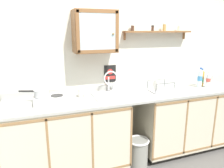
{
  "coord_description": "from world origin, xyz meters",
  "views": [
    {
      "loc": [
        -1.2,
        -2.18,
        1.8
      ],
      "look_at": [
        -0.26,
        0.45,
        1.09
      ],
      "focal_mm": 34.26,
      "sensor_mm": 36.0,
      "label": 1
    }
  ],
  "objects_px": {
    "warning_sign": "(110,74)",
    "bottle_opaque_white_1": "(208,80)",
    "bottle_water_clear_2": "(200,78)",
    "trash_bin": "(138,152)",
    "bottle_juice_amber_0": "(201,78)",
    "wall_cabinet": "(95,32)",
    "dish_rack": "(160,89)",
    "sink": "(112,96)",
    "hot_plate_stove": "(50,100)",
    "saucepan": "(41,93)",
    "mug": "(82,93)"
  },
  "relations": [
    {
      "from": "sink",
      "to": "bottle_water_clear_2",
      "type": "relative_size",
      "value": 1.67
    },
    {
      "from": "mug",
      "to": "saucepan",
      "type": "bearing_deg",
      "value": -175.21
    },
    {
      "from": "bottle_juice_amber_0",
      "to": "bottle_opaque_white_1",
      "type": "xyz_separation_m",
      "value": [
        0.03,
        -0.11,
        -0.01
      ]
    },
    {
      "from": "bottle_water_clear_2",
      "to": "bottle_opaque_white_1",
      "type": "bearing_deg",
      "value": -24.55
    },
    {
      "from": "bottle_opaque_white_1",
      "to": "bottle_water_clear_2",
      "type": "bearing_deg",
      "value": 155.45
    },
    {
      "from": "bottle_opaque_white_1",
      "to": "mug",
      "type": "height_order",
      "value": "bottle_opaque_white_1"
    },
    {
      "from": "trash_bin",
      "to": "wall_cabinet",
      "type": "bearing_deg",
      "value": 140.27
    },
    {
      "from": "saucepan",
      "to": "wall_cabinet",
      "type": "height_order",
      "value": "wall_cabinet"
    },
    {
      "from": "dish_rack",
      "to": "wall_cabinet",
      "type": "relative_size",
      "value": 0.58
    },
    {
      "from": "hot_plate_stove",
      "to": "wall_cabinet",
      "type": "distance_m",
      "value": 1.0
    },
    {
      "from": "sink",
      "to": "wall_cabinet",
      "type": "bearing_deg",
      "value": 145.02
    },
    {
      "from": "wall_cabinet",
      "to": "warning_sign",
      "type": "relative_size",
      "value": 2.21
    },
    {
      "from": "warning_sign",
      "to": "bottle_opaque_white_1",
      "type": "bearing_deg",
      "value": -14.74
    },
    {
      "from": "bottle_opaque_white_1",
      "to": "warning_sign",
      "type": "bearing_deg",
      "value": 165.26
    },
    {
      "from": "bottle_water_clear_2",
      "to": "wall_cabinet",
      "type": "bearing_deg",
      "value": 173.32
    },
    {
      "from": "bottle_water_clear_2",
      "to": "saucepan",
      "type": "bearing_deg",
      "value": 178.43
    },
    {
      "from": "saucepan",
      "to": "wall_cabinet",
      "type": "distance_m",
      "value": 1.0
    },
    {
      "from": "bottle_opaque_white_1",
      "to": "mug",
      "type": "bearing_deg",
      "value": 175.27
    },
    {
      "from": "mug",
      "to": "warning_sign",
      "type": "relative_size",
      "value": 0.53
    },
    {
      "from": "sink",
      "to": "dish_rack",
      "type": "bearing_deg",
      "value": -2.59
    },
    {
      "from": "sink",
      "to": "bottle_opaque_white_1",
      "type": "bearing_deg",
      "value": -4.02
    },
    {
      "from": "mug",
      "to": "warning_sign",
      "type": "height_order",
      "value": "warning_sign"
    },
    {
      "from": "mug",
      "to": "bottle_juice_amber_0",
      "type": "bearing_deg",
      "value": -1.46
    },
    {
      "from": "bottle_water_clear_2",
      "to": "dish_rack",
      "type": "height_order",
      "value": "bottle_water_clear_2"
    },
    {
      "from": "trash_bin",
      "to": "hot_plate_stove",
      "type": "bearing_deg",
      "value": 167.37
    },
    {
      "from": "warning_sign",
      "to": "hot_plate_stove",
      "type": "bearing_deg",
      "value": -161.66
    },
    {
      "from": "bottle_juice_amber_0",
      "to": "wall_cabinet",
      "type": "height_order",
      "value": "wall_cabinet"
    },
    {
      "from": "bottle_juice_amber_0",
      "to": "bottle_opaque_white_1",
      "type": "bearing_deg",
      "value": -74.47
    },
    {
      "from": "sink",
      "to": "hot_plate_stove",
      "type": "distance_m",
      "value": 0.8
    },
    {
      "from": "warning_sign",
      "to": "trash_bin",
      "type": "relative_size",
      "value": 0.62
    },
    {
      "from": "hot_plate_stove",
      "to": "bottle_opaque_white_1",
      "type": "distance_m",
      "value": 2.28
    },
    {
      "from": "bottle_opaque_white_1",
      "to": "dish_rack",
      "type": "bearing_deg",
      "value": 174.69
    },
    {
      "from": "bottle_opaque_white_1",
      "to": "trash_bin",
      "type": "distance_m",
      "value": 1.49
    },
    {
      "from": "sink",
      "to": "wall_cabinet",
      "type": "xyz_separation_m",
      "value": [
        -0.19,
        0.13,
        0.83
      ]
    },
    {
      "from": "saucepan",
      "to": "dish_rack",
      "type": "bearing_deg",
      "value": -1.47
    },
    {
      "from": "sink",
      "to": "saucepan",
      "type": "height_order",
      "value": "sink"
    },
    {
      "from": "saucepan",
      "to": "mug",
      "type": "distance_m",
      "value": 0.5
    },
    {
      "from": "bottle_opaque_white_1",
      "to": "dish_rack",
      "type": "xyz_separation_m",
      "value": [
        -0.78,
        0.07,
        -0.09
      ]
    },
    {
      "from": "trash_bin",
      "to": "bottle_juice_amber_0",
      "type": "bearing_deg",
      "value": 12.49
    },
    {
      "from": "mug",
      "to": "wall_cabinet",
      "type": "xyz_separation_m",
      "value": [
        0.21,
        0.08,
        0.76
      ]
    },
    {
      "from": "hot_plate_stove",
      "to": "bottle_juice_amber_0",
      "type": "height_order",
      "value": "bottle_juice_amber_0"
    },
    {
      "from": "bottle_juice_amber_0",
      "to": "bottle_water_clear_2",
      "type": "relative_size",
      "value": 0.91
    },
    {
      "from": "wall_cabinet",
      "to": "trash_bin",
      "type": "relative_size",
      "value": 1.36
    },
    {
      "from": "bottle_water_clear_2",
      "to": "trash_bin",
      "type": "xyz_separation_m",
      "value": [
        -1.09,
        -0.2,
        -0.9
      ]
    },
    {
      "from": "hot_plate_stove",
      "to": "bottle_water_clear_2",
      "type": "relative_size",
      "value": 1.23
    },
    {
      "from": "warning_sign",
      "to": "bottle_water_clear_2",
      "type": "bearing_deg",
      "value": -13.84
    },
    {
      "from": "bottle_opaque_white_1",
      "to": "trash_bin",
      "type": "relative_size",
      "value": 0.62
    },
    {
      "from": "sink",
      "to": "bottle_water_clear_2",
      "type": "height_order",
      "value": "sink"
    },
    {
      "from": "saucepan",
      "to": "trash_bin",
      "type": "xyz_separation_m",
      "value": [
        1.17,
        -0.27,
        -0.87
      ]
    },
    {
      "from": "dish_rack",
      "to": "mug",
      "type": "bearing_deg",
      "value": 175.69
    }
  ]
}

